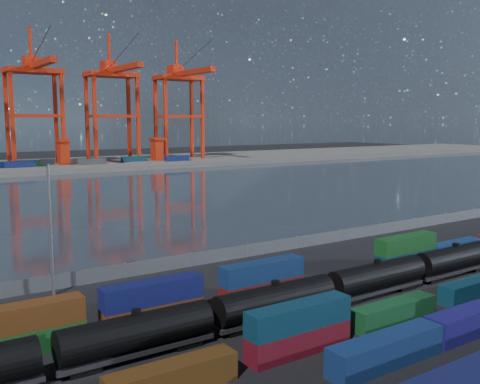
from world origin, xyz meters
TOP-DOWN VIEW (x-y plane):
  - ground at (0.00, 0.00)m, footprint 700.00×700.00m
  - harbor_water at (0.00, 105.00)m, footprint 700.00×700.00m
  - far_quay at (0.00, 210.00)m, footprint 700.00×70.00m
  - container_row_south at (-11.10, -9.35)m, footprint 127.64×2.49m
  - container_row_mid at (4.43, -3.26)m, footprint 127.98×2.20m
  - container_row_north at (-18.92, 10.31)m, footprint 127.64×2.21m
  - tanker_string at (-12.98, 3.95)m, footprint 138.64×3.15m
  - waterfront_fence at (-0.00, 28.00)m, footprint 160.12×0.12m
  - yard_light_mast at (-30.00, 26.00)m, footprint 1.60×0.40m
  - straddle_carriers at (-2.50, 200.00)m, footprint 140.00×7.00m

SIDE VIEW (x-z plane):
  - ground at x=0.00m, z-range 0.00..0.00m
  - harbor_water at x=0.00m, z-range 0.01..0.01m
  - far_quay at x=0.00m, z-range 0.00..2.00m
  - waterfront_fence at x=0.00m, z-range -0.10..2.10m
  - container_row_mid at x=4.43m, z-range -0.75..3.95m
  - container_row_north at x=-18.92m, z-range -0.27..4.44m
  - container_row_south at x=-11.10m, z-range -0.44..4.86m
  - tanker_string at x=-12.98m, z-range 0.01..4.51m
  - straddle_carriers at x=-2.50m, z-range 2.27..13.37m
  - yard_light_mast at x=-30.00m, z-range 1.00..17.60m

